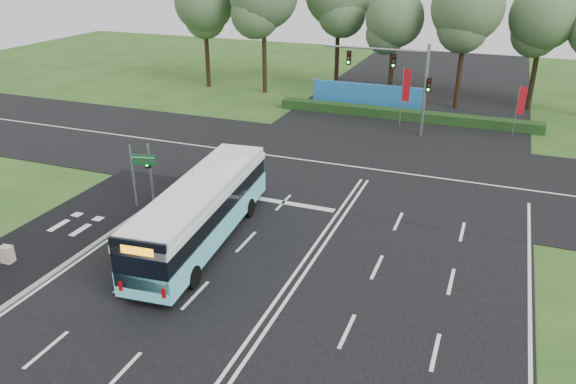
# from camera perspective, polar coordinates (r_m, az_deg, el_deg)

# --- Properties ---
(ground) EXTENTS (120.00, 120.00, 0.00)m
(ground) POSITION_cam_1_polar(r_m,az_deg,el_deg) (26.92, 2.13, -6.38)
(ground) COLOR #264E1A
(ground) RESTS_ON ground
(road_main) EXTENTS (20.00, 120.00, 0.04)m
(road_main) POSITION_cam_1_polar(r_m,az_deg,el_deg) (26.91, 2.13, -6.35)
(road_main) COLOR black
(road_main) RESTS_ON ground
(road_cross) EXTENTS (120.00, 14.00, 0.05)m
(road_cross) POSITION_cam_1_polar(r_m,az_deg,el_deg) (37.38, 8.24, 2.33)
(road_cross) COLOR black
(road_cross) RESTS_ON ground
(bike_path) EXTENTS (5.00, 18.00, 0.06)m
(bike_path) POSITION_cam_1_polar(r_m,az_deg,el_deg) (30.74, -22.52, -4.22)
(bike_path) COLOR black
(bike_path) RESTS_ON ground
(kerb_strip) EXTENTS (0.25, 18.00, 0.12)m
(kerb_strip) POSITION_cam_1_polar(r_m,az_deg,el_deg) (29.22, -19.07, -5.08)
(kerb_strip) COLOR gray
(kerb_strip) RESTS_ON ground
(city_bus) EXTENTS (3.64, 12.18, 3.44)m
(city_bus) POSITION_cam_1_polar(r_m,az_deg,el_deg) (27.44, -8.70, -1.95)
(city_bus) COLOR #68E1F3
(city_bus) RESTS_ON ground
(pedestrian_signal) EXTENTS (0.29, 0.42, 3.57)m
(pedestrian_signal) POSITION_cam_1_polar(r_m,az_deg,el_deg) (32.20, -13.84, 1.99)
(pedestrian_signal) COLOR gray
(pedestrian_signal) RESTS_ON ground
(street_sign) EXTENTS (1.41, 0.38, 3.69)m
(street_sign) POSITION_cam_1_polar(r_m,az_deg,el_deg) (31.69, -14.99, 2.28)
(street_sign) COLOR gray
(street_sign) RESTS_ON ground
(utility_cabinet) EXTENTS (0.57, 0.49, 0.87)m
(utility_cabinet) POSITION_cam_1_polar(r_m,az_deg,el_deg) (29.08, -26.64, -5.72)
(utility_cabinet) COLOR #B3A590
(utility_cabinet) RESTS_ON ground
(banner_flag_mid) EXTENTS (0.67, 0.30, 4.82)m
(banner_flag_mid) POSITION_cam_1_polar(r_m,az_deg,el_deg) (46.15, 11.82, 10.23)
(banner_flag_mid) COLOR gray
(banner_flag_mid) RESTS_ON ground
(banner_flag_right) EXTENTS (0.57, 0.16, 3.92)m
(banner_flag_right) POSITION_cam_1_polar(r_m,az_deg,el_deg) (46.54, 22.56, 8.34)
(banner_flag_right) COLOR gray
(banner_flag_right) RESTS_ON ground
(traffic_light_gantry) EXTENTS (8.41, 0.28, 7.00)m
(traffic_light_gantry) POSITION_cam_1_polar(r_m,az_deg,el_deg) (44.06, 11.54, 11.68)
(traffic_light_gantry) COLOR gray
(traffic_light_gantry) RESTS_ON ground
(hedge) EXTENTS (22.00, 1.20, 0.80)m
(hedge) POSITION_cam_1_polar(r_m,az_deg,el_deg) (48.93, 11.77, 7.68)
(hedge) COLOR black
(hedge) RESTS_ON ground
(blue_hoarding) EXTENTS (10.00, 0.30, 2.20)m
(blue_hoarding) POSITION_cam_1_polar(r_m,az_deg,el_deg) (51.88, 7.95, 9.65)
(blue_hoarding) COLOR #206BB0
(blue_hoarding) RESTS_ON ground
(eucalyptus_row) EXTENTS (41.22, 10.22, 12.65)m
(eucalyptus_row) POSITION_cam_1_polar(r_m,az_deg,el_deg) (54.33, 8.64, 18.25)
(eucalyptus_row) COLOR black
(eucalyptus_row) RESTS_ON ground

